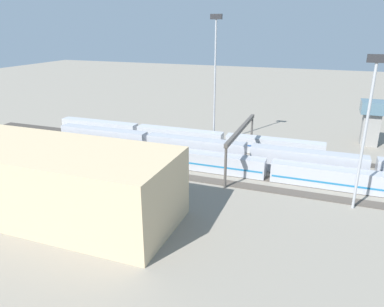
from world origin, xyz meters
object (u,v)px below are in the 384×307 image
Objects in this scene: train_on_track_2 at (248,156)px; control_tower at (372,119)px; train_on_track_0 at (179,136)px; light_mast_1 at (368,114)px; maintenance_shed at (24,176)px; signal_gantry at (241,133)px; train_on_track_3 at (210,162)px; light_mast_0 at (215,66)px.

control_tower reaches higher than train_on_track_2.
train_on_track_0 is 48.50m from light_mast_1.
train_on_track_2 is 1.84× the size of maintenance_shed.
signal_gantry is 0.48× the size of maintenance_shed.
train_on_track_2 is 43.93m from maintenance_shed.
maintenance_shed reaches higher than train_on_track_3.
train_on_track_3 is 1.25× the size of train_on_track_2.
maintenance_shed reaches higher than train_on_track_0.
light_mast_1 is at bearing 164.90° from train_on_track_3.
train_on_track_3 and train_on_track_0 have the same top height.
control_tower is at bearing -134.85° from maintenance_shed.
light_mast_1 reaches higher than train_on_track_0.
light_mast_0 is (4.89, -18.42, 17.69)m from train_on_track_3.
train_on_track_3 is at bearing 43.44° from control_tower.
train_on_track_2 is at bearing 153.58° from train_on_track_0.
signal_gantry is at bearing 43.31° from control_tower.
maintenance_shed is 4.58× the size of control_tower.
train_on_track_2 reaches higher than train_on_track_3.
control_tower is (-25.75, -26.01, 4.10)m from train_on_track_2.
light_mast_0 is 41.75m from control_tower.
light_mast_1 is (-20.50, 12.42, 13.54)m from train_on_track_2.
train_on_track_0 is 6.28× the size of control_tower.
light_mast_1 is 0.48× the size of maintenance_shed.
maintenance_shed reaches higher than train_on_track_2.
train_on_track_0 is at bearing -104.81° from maintenance_shed.
train_on_track_2 is 24.75m from light_mast_0.
light_mast_0 is at bearing -53.21° from signal_gantry.
signal_gantry is 37.92m from control_tower.
maintenance_shed is (23.98, 26.00, 3.66)m from train_on_track_3.
light_mast_1 is 2.21× the size of control_tower.
signal_gantry reaches higher than train_on_track_0.
light_mast_1 is at bearing 148.80° from train_on_track_2.
train_on_track_3 is 8.99m from signal_gantry.
signal_gantry is (22.34, -12.42, -8.74)m from light_mast_1.
train_on_track_0 is at bearing -48.79° from train_on_track_3.
light_mast_0 is 2.78× the size of control_tower.
control_tower reaches higher than maintenance_shed.
light_mast_0 reaches higher than train_on_track_3.
light_mast_1 is 55.72m from maintenance_shed.
train_on_track_3 is 4.79× the size of signal_gantry.
light_mast_1 is at bearing -160.14° from maintenance_shed.
signal_gantry is at bearing -29.06° from light_mast_1.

